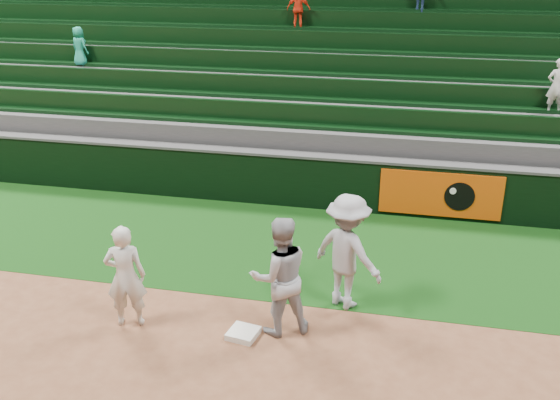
{
  "coord_description": "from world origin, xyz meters",
  "views": [
    {
      "loc": [
        2.27,
        -7.97,
        5.62
      ],
      "look_at": [
        0.03,
        2.3,
        1.3
      ],
      "focal_mm": 40.0,
      "sensor_mm": 36.0,
      "label": 1
    }
  ],
  "objects_px": {
    "baserunner": "(280,276)",
    "base_coach": "(347,252)",
    "first_base": "(243,333)",
    "first_baseman": "(125,276)"
  },
  "relations": [
    {
      "from": "first_base",
      "to": "base_coach",
      "type": "xyz_separation_m",
      "value": [
        1.43,
        1.25,
        0.94
      ]
    },
    {
      "from": "first_base",
      "to": "baserunner",
      "type": "height_order",
      "value": "baserunner"
    },
    {
      "from": "baserunner",
      "to": "base_coach",
      "type": "relative_size",
      "value": 0.98
    },
    {
      "from": "first_base",
      "to": "base_coach",
      "type": "height_order",
      "value": "base_coach"
    },
    {
      "from": "first_base",
      "to": "first_baseman",
      "type": "bearing_deg",
      "value": -178.56
    },
    {
      "from": "baserunner",
      "to": "base_coach",
      "type": "bearing_deg",
      "value": -160.03
    },
    {
      "from": "first_baseman",
      "to": "base_coach",
      "type": "bearing_deg",
      "value": -175.32
    },
    {
      "from": "base_coach",
      "to": "first_base",
      "type": "bearing_deg",
      "value": 71.38
    },
    {
      "from": "first_base",
      "to": "first_baseman",
      "type": "xyz_separation_m",
      "value": [
        -1.86,
        -0.05,
        0.81
      ]
    },
    {
      "from": "baserunner",
      "to": "base_coach",
      "type": "xyz_separation_m",
      "value": [
        0.91,
        0.97,
        0.03
      ]
    }
  ]
}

